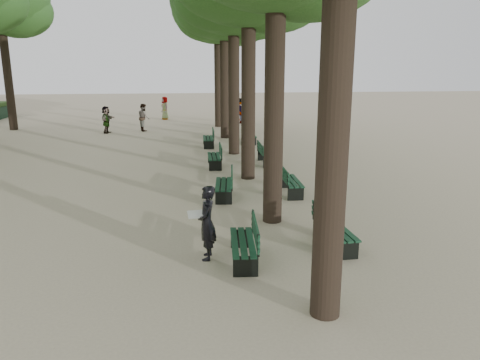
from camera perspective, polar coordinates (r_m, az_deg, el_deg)
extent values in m
plane|color=tan|center=(10.13, -1.39, -10.85)|extent=(120.00, 120.00, 0.00)
cylinder|color=#33261C|center=(7.54, 11.52, 9.84)|extent=(0.52, 0.52, 7.50)
cylinder|color=#33261C|center=(12.38, 4.23, 11.64)|extent=(0.52, 0.52, 7.50)
cylinder|color=#33261C|center=(17.32, 1.03, 12.37)|extent=(0.52, 0.52, 7.50)
cylinder|color=#33261C|center=(22.28, -0.75, 12.76)|extent=(0.52, 0.52, 7.50)
cylinder|color=#33261C|center=(27.26, -1.89, 13.00)|extent=(0.52, 0.52, 7.50)
cylinder|color=#33261C|center=(32.24, -2.68, 13.16)|extent=(0.52, 0.52, 7.50)
ellipsoid|color=#23521C|center=(32.42, -2.76, 20.16)|extent=(6.00, 6.00, 4.50)
cylinder|color=#33261C|center=(34.03, -26.56, 12.20)|extent=(0.52, 0.52, 8.00)
cube|color=black|center=(10.44, 0.33, -8.72)|extent=(0.65, 1.83, 0.45)
cube|color=black|center=(10.35, 0.33, -7.58)|extent=(0.67, 1.83, 0.04)
cube|color=black|center=(10.27, 1.90, -6.15)|extent=(0.17, 1.80, 0.40)
cube|color=black|center=(15.23, -2.04, -1.32)|extent=(0.70, 1.84, 0.45)
cube|color=black|center=(15.17, -2.04, -0.51)|extent=(0.72, 1.85, 0.04)
cube|color=black|center=(15.10, -0.99, 0.49)|extent=(0.22, 1.79, 0.40)
cube|color=black|center=(19.78, -3.17, 2.27)|extent=(0.56, 1.81, 0.45)
cube|color=black|center=(19.73, -3.18, 2.91)|extent=(0.58, 1.81, 0.04)
cube|color=black|center=(19.69, -2.38, 3.70)|extent=(0.08, 1.80, 0.40)
cube|color=black|center=(24.62, -3.92, 4.60)|extent=(0.57, 1.81, 0.45)
cube|color=black|center=(24.58, -3.93, 5.12)|extent=(0.59, 1.81, 0.04)
cube|color=black|center=(24.55, -3.28, 5.76)|extent=(0.09, 1.80, 0.40)
cube|color=black|center=(11.46, 11.53, -6.89)|extent=(0.63, 1.83, 0.45)
cube|color=black|center=(11.38, 11.59, -5.83)|extent=(0.65, 1.83, 0.04)
cube|color=black|center=(11.19, 10.32, -4.65)|extent=(0.15, 1.80, 0.40)
cube|color=black|center=(15.73, 6.29, -0.90)|extent=(0.57, 1.81, 0.45)
cube|color=black|center=(15.68, 6.31, -0.10)|extent=(0.59, 1.81, 0.04)
cube|color=black|center=(15.56, 5.33, 0.84)|extent=(0.09, 1.80, 0.40)
cube|color=black|center=(20.31, 3.27, 2.58)|extent=(0.54, 1.81, 0.45)
cube|color=black|center=(20.27, 3.28, 3.20)|extent=(0.56, 1.81, 0.04)
cube|color=black|center=(20.17, 2.50, 3.94)|extent=(0.06, 1.80, 0.40)
cube|color=black|center=(25.70, 1.13, 5.04)|extent=(0.59, 1.82, 0.45)
cube|color=black|center=(25.66, 1.13, 5.53)|extent=(0.61, 1.82, 0.04)
cube|color=black|center=(25.57, 0.51, 6.12)|extent=(0.12, 1.80, 0.40)
imported|color=black|center=(10.39, -4.04, -5.24)|extent=(0.40, 0.70, 1.68)
cube|color=white|center=(10.31, -5.45, -4.18)|extent=(0.37, 0.29, 0.12)
imported|color=#262628|center=(30.81, -11.65, 7.48)|extent=(0.57, 0.91, 1.75)
imported|color=#262628|center=(33.99, -0.14, 8.43)|extent=(1.21, 0.88, 1.82)
imported|color=#262628|center=(30.44, -15.97, 7.08)|extent=(0.70, 1.59, 1.68)
imported|color=#262628|center=(36.98, -9.13, 8.65)|extent=(0.66, 0.92, 1.75)
imported|color=#262628|center=(29.68, -0.43, 7.49)|extent=(1.06, 0.56, 1.71)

